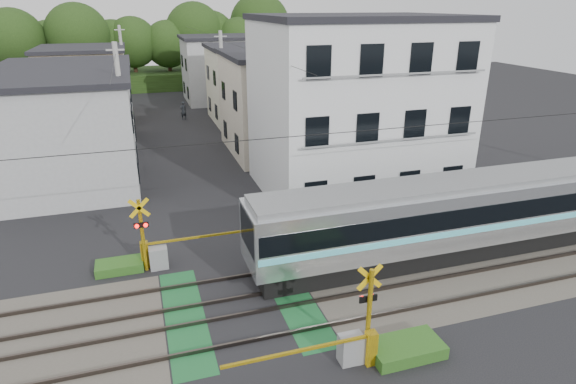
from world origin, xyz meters
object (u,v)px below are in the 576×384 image
object	(u,v)px
crossing_signal_far	(156,252)
pedestrian	(183,111)
crossing_signal_near	(355,342)
apartment_block	(355,107)

from	to	relation	value
crossing_signal_far	pedestrian	distance (m)	26.44
crossing_signal_near	pedestrian	size ratio (longest dim) A/B	2.84
crossing_signal_far	apartment_block	size ratio (longest dim) A/B	0.46
pedestrian	crossing_signal_far	bearing A→B (deg)	58.83
apartment_block	crossing_signal_far	bearing A→B (deg)	-152.22
crossing_signal_near	pedestrian	distance (m)	33.49
apartment_block	crossing_signal_near	bearing A→B (deg)	-114.22
crossing_signal_far	pedestrian	xyz separation A→B (m)	(3.87, 26.15, 0.12)
apartment_block	pedestrian	world-z (taller)	apartment_block
pedestrian	crossing_signal_near	bearing A→B (deg)	69.47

